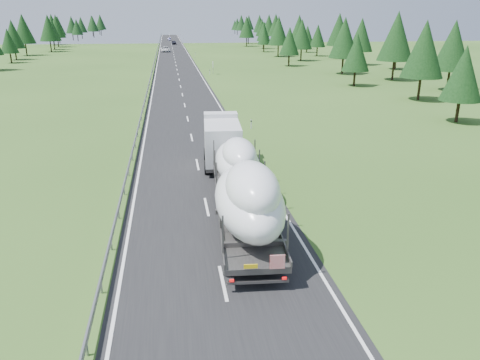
{
  "coord_description": "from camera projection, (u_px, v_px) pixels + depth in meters",
  "views": [
    {
      "loc": [
        -1.97,
        -18.23,
        11.37
      ],
      "look_at": [
        1.93,
        7.65,
        2.18
      ],
      "focal_mm": 35.0,
      "sensor_mm": 36.0,
      "label": 1
    }
  ],
  "objects": [
    {
      "name": "highway_sign",
      "position": [
        213.0,
        65.0,
        96.11
      ],
      "size": [
        0.08,
        0.9,
        2.6
      ],
      "color": "slate",
      "rests_on": "ground"
    },
    {
      "name": "guardrail",
      "position": [
        154.0,
        63.0,
        113.35
      ],
      "size": [
        0.1,
        400.0,
        0.76
      ],
      "color": "slate",
      "rests_on": "ground"
    },
    {
      "name": "tree_line_left",
      "position": [
        36.0,
        30.0,
        152.13
      ],
      "size": [
        14.44,
        341.89,
        12.5
      ],
      "color": "black",
      "rests_on": "ground"
    },
    {
      "name": "boat_truck",
      "position": [
        239.0,
        172.0,
        28.07
      ],
      "size": [
        3.97,
        21.2,
        4.84
      ],
      "color": "silver",
      "rests_on": "ground"
    },
    {
      "name": "distant_van",
      "position": [
        165.0,
        49.0,
        156.94
      ],
      "size": [
        3.22,
        6.32,
        1.71
      ],
      "primitive_type": "imported",
      "rotation": [
        0.0,
        0.0,
        0.06
      ],
      "color": "silver",
      "rests_on": "ground"
    },
    {
      "name": "marker_posts",
      "position": [
        191.0,
        48.0,
        166.4
      ],
      "size": [
        0.13,
        350.08,
        1.0
      ],
      "color": "silver",
      "rests_on": "ground"
    },
    {
      "name": "distant_car_dark",
      "position": [
        174.0,
        42.0,
        198.77
      ],
      "size": [
        2.2,
        4.7,
        1.56
      ],
      "primitive_type": "imported",
      "rotation": [
        0.0,
        0.0,
        0.08
      ],
      "color": "black",
      "rests_on": "ground"
    },
    {
      "name": "distant_car_blue",
      "position": [
        169.0,
        39.0,
        230.6
      ],
      "size": [
        1.37,
        3.92,
        1.29
      ],
      "primitive_type": "imported",
      "rotation": [
        0.0,
        0.0,
        0.0
      ],
      "color": "#16183E",
      "rests_on": "ground"
    },
    {
      "name": "ground",
      "position": [
        223.0,
        283.0,
        21.05
      ],
      "size": [
        400.0,
        400.0,
        0.0
      ],
      "primitive_type": "plane",
      "color": "#30521B",
      "rests_on": "ground"
    },
    {
      "name": "road_surface",
      "position": [
        176.0,
        65.0,
        114.35
      ],
      "size": [
        10.0,
        400.0,
        0.02
      ],
      "primitive_type": "cube",
      "color": "black",
      "rests_on": "ground"
    },
    {
      "name": "tree_line_right",
      "position": [
        308.0,
        31.0,
        140.98
      ],
      "size": [
        27.41,
        341.68,
        12.41
      ],
      "color": "black",
      "rests_on": "ground"
    }
  ]
}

